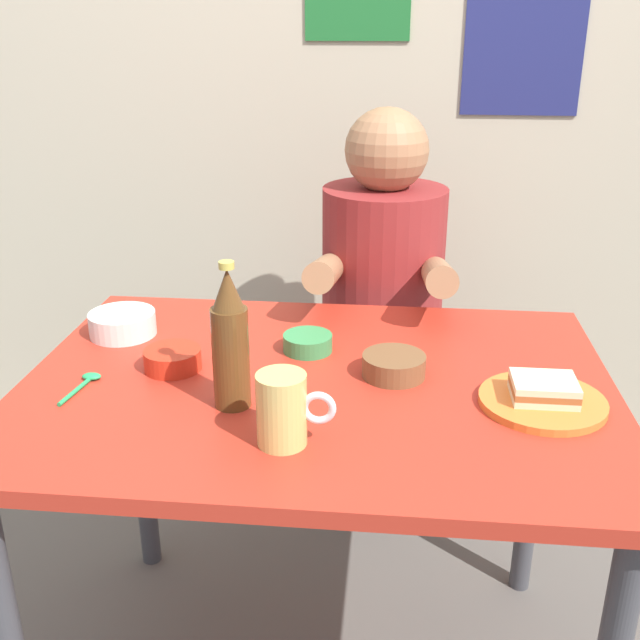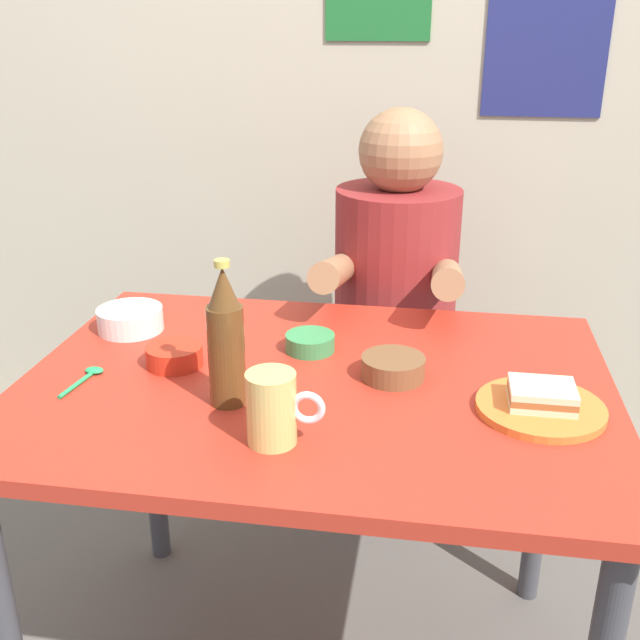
# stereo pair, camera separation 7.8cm
# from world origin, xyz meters

# --- Properties ---
(wall_back) EXTENTS (4.40, 0.09, 2.60)m
(wall_back) POSITION_xyz_m (0.00, 1.05, 1.30)
(wall_back) COLOR #BCB299
(wall_back) RESTS_ON ground
(dining_table) EXTENTS (1.10, 0.80, 0.74)m
(dining_table) POSITION_xyz_m (0.00, 0.00, 0.65)
(dining_table) COLOR #B72D1E
(dining_table) RESTS_ON ground
(stool) EXTENTS (0.34, 0.34, 0.45)m
(stool) POSITION_xyz_m (0.11, 0.63, 0.35)
(stool) COLOR #4C4C51
(stool) RESTS_ON ground
(person_seated) EXTENTS (0.33, 0.56, 0.72)m
(person_seated) POSITION_xyz_m (0.11, 0.62, 0.77)
(person_seated) COLOR maroon
(person_seated) RESTS_ON stool
(plate_orange) EXTENTS (0.22, 0.22, 0.01)m
(plate_orange) POSITION_xyz_m (0.40, -0.06, 0.75)
(plate_orange) COLOR orange
(plate_orange) RESTS_ON dining_table
(sandwich) EXTENTS (0.11, 0.09, 0.04)m
(sandwich) POSITION_xyz_m (0.40, -0.06, 0.77)
(sandwich) COLOR beige
(sandwich) RESTS_ON plate_orange
(beer_mug) EXTENTS (0.13, 0.08, 0.12)m
(beer_mug) POSITION_xyz_m (-0.03, -0.23, 0.80)
(beer_mug) COLOR #D1BC66
(beer_mug) RESTS_ON dining_table
(beer_bottle) EXTENTS (0.06, 0.06, 0.26)m
(beer_bottle) POSITION_xyz_m (-0.14, -0.11, 0.86)
(beer_bottle) COLOR #593819
(beer_bottle) RESTS_ON dining_table
(dip_bowl_green) EXTENTS (0.10, 0.10, 0.03)m
(dip_bowl_green) POSITION_xyz_m (-0.03, 0.13, 0.76)
(dip_bowl_green) COLOR #388C4C
(dip_bowl_green) RESTS_ON dining_table
(rice_bowl_white) EXTENTS (0.14, 0.14, 0.05)m
(rice_bowl_white) POSITION_xyz_m (-0.44, 0.17, 0.77)
(rice_bowl_white) COLOR silver
(rice_bowl_white) RESTS_ON dining_table
(condiment_bowl_brown) EXTENTS (0.12, 0.12, 0.04)m
(condiment_bowl_brown) POSITION_xyz_m (0.14, 0.03, 0.76)
(condiment_bowl_brown) COLOR brown
(condiment_bowl_brown) RESTS_ON dining_table
(sauce_bowl_chili) EXTENTS (0.11, 0.11, 0.04)m
(sauce_bowl_chili) POSITION_xyz_m (-0.28, 0.02, 0.76)
(sauce_bowl_chili) COLOR red
(sauce_bowl_chili) RESTS_ON dining_table
(spoon) EXTENTS (0.04, 0.12, 0.01)m
(spoon) POSITION_xyz_m (-0.42, -0.06, 0.75)
(spoon) COLOR #26A559
(spoon) RESTS_ON dining_table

